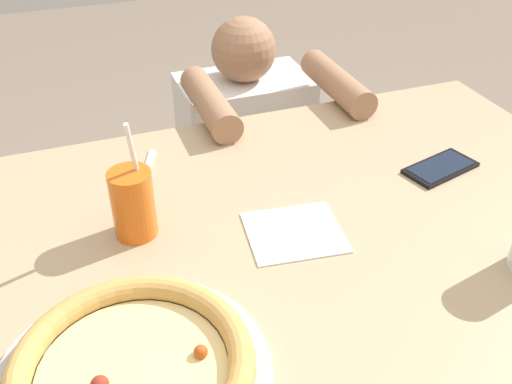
% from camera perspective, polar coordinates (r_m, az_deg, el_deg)
% --- Properties ---
extents(dining_table, '(1.29, 0.85, 0.75)m').
position_cam_1_polar(dining_table, '(1.07, 3.84, -8.19)').
color(dining_table, tan).
rests_on(dining_table, ground).
extents(pizza_near, '(0.36, 0.36, 0.05)m').
position_cam_1_polar(pizza_near, '(0.77, -12.22, -16.95)').
color(pizza_near, '#B7B7BC').
rests_on(pizza_near, dining_table).
extents(drink_cup_colored, '(0.07, 0.07, 0.21)m').
position_cam_1_polar(drink_cup_colored, '(0.97, -12.12, -1.10)').
color(drink_cup_colored, orange).
rests_on(drink_cup_colored, dining_table).
extents(paper_napkin, '(0.18, 0.16, 0.00)m').
position_cam_1_polar(paper_napkin, '(0.98, 3.81, -4.02)').
color(paper_napkin, white).
rests_on(paper_napkin, dining_table).
extents(fork, '(0.09, 0.20, 0.00)m').
position_cam_1_polar(fork, '(1.13, -11.07, 1.18)').
color(fork, silver).
rests_on(fork, dining_table).
extents(cell_phone, '(0.16, 0.11, 0.01)m').
position_cam_1_polar(cell_phone, '(1.20, 17.86, 2.31)').
color(cell_phone, black).
rests_on(cell_phone, dining_table).
extents(diner_seated, '(0.39, 0.51, 0.90)m').
position_cam_1_polar(diner_seated, '(1.74, -0.98, 1.58)').
color(diner_seated, '#333847').
rests_on(diner_seated, ground).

